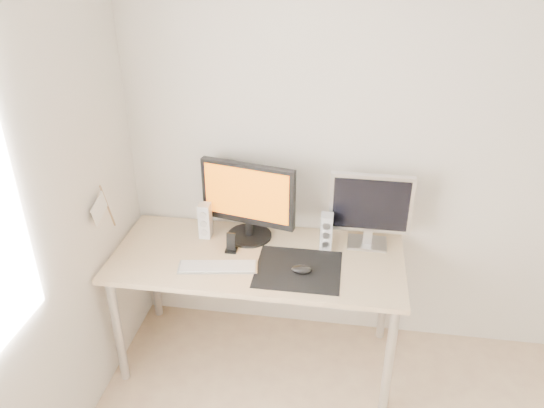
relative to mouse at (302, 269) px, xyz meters
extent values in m
plane|color=white|center=(0.67, 0.49, 0.50)|extent=(3.50, 0.00, 3.50)
cube|color=black|center=(-0.02, 0.03, -0.02)|extent=(0.45, 0.40, 0.00)
ellipsoid|color=black|center=(0.00, 0.00, 0.00)|extent=(0.11, 0.06, 0.04)
cube|color=#D1B587|center=(-0.26, 0.12, -0.04)|extent=(1.60, 0.70, 0.03)
cylinder|color=silver|center=(-1.00, -0.17, -0.40)|extent=(0.05, 0.05, 0.70)
cylinder|color=silver|center=(0.48, -0.17, -0.40)|extent=(0.05, 0.05, 0.70)
cylinder|color=silver|center=(-1.00, 0.41, -0.40)|extent=(0.05, 0.05, 0.70)
cylinder|color=silver|center=(0.48, 0.41, -0.40)|extent=(0.05, 0.05, 0.70)
cylinder|color=black|center=(-0.34, 0.32, -0.01)|extent=(0.31, 0.31, 0.02)
cylinder|color=black|center=(-0.34, 0.32, 0.05)|extent=(0.05, 0.05, 0.12)
cube|color=black|center=(-0.34, 0.31, 0.26)|extent=(0.55, 0.16, 0.36)
cube|color=orange|center=(-0.34, 0.28, 0.27)|extent=(0.49, 0.11, 0.30)
cube|color=#B4B3B6|center=(0.34, 0.34, -0.02)|extent=(0.22, 0.16, 0.01)
cube|color=silver|center=(0.34, 0.34, 0.04)|extent=(0.05, 0.04, 0.10)
cube|color=silver|center=(0.34, 0.34, 0.24)|extent=(0.45, 0.04, 0.34)
cube|color=black|center=(0.34, 0.32, 0.24)|extent=(0.41, 0.01, 0.30)
cube|color=white|center=(-0.59, 0.29, 0.08)|extent=(0.07, 0.08, 0.21)
cylinder|color=silver|center=(-0.59, 0.24, 0.02)|extent=(0.04, 0.01, 0.04)
cylinder|color=silver|center=(-0.59, 0.24, 0.08)|extent=(0.04, 0.01, 0.04)
cylinder|color=silver|center=(-0.59, 0.24, 0.14)|extent=(0.04, 0.01, 0.04)
cube|color=silver|center=(0.11, 0.27, 0.08)|extent=(0.07, 0.08, 0.21)
cylinder|color=silver|center=(0.11, 0.23, 0.02)|extent=(0.04, 0.01, 0.04)
cylinder|color=silver|center=(0.11, 0.23, 0.08)|extent=(0.04, 0.01, 0.04)
cylinder|color=#AEADB0|center=(0.11, 0.23, 0.14)|extent=(0.04, 0.01, 0.04)
cube|color=#ACADAF|center=(-0.44, -0.02, -0.02)|extent=(0.43, 0.18, 0.01)
cube|color=white|center=(-0.44, -0.02, -0.01)|extent=(0.41, 0.17, 0.01)
cube|color=black|center=(-0.41, 0.15, -0.02)|extent=(0.06, 0.06, 0.01)
cube|color=black|center=(-0.41, 0.15, 0.04)|extent=(0.05, 0.02, 0.10)
cylinder|color=#A57F54|center=(-1.05, 0.04, 0.27)|extent=(0.01, 0.10, 0.29)
cube|color=white|center=(-1.05, -0.05, 0.31)|extent=(0.00, 0.19, 0.15)
camera|label=1|loc=(0.19, -2.28, 1.60)|focal=35.00mm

